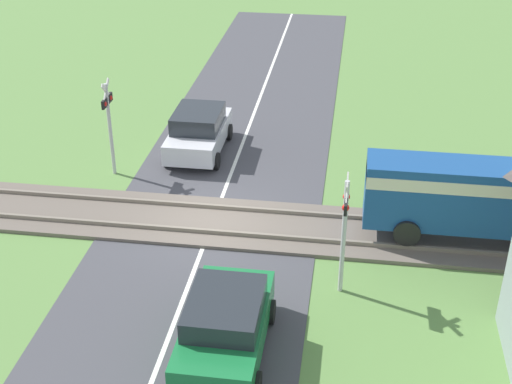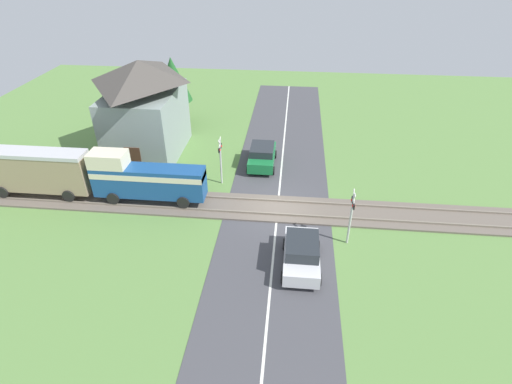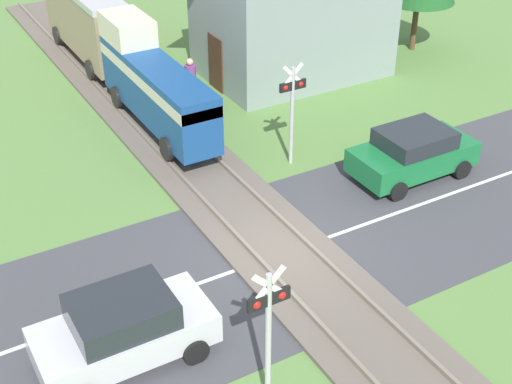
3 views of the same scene
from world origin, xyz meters
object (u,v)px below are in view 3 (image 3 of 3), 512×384
Objects in this scene: car_far_side at (413,152)px; crossing_signal_east_approach at (292,101)px; train at (116,46)px; pedestrian_by_station at (191,82)px; car_near_crossing at (124,329)px; crossing_signal_west_approach at (269,320)px.

crossing_signal_east_approach is at bearing 137.83° from car_far_side.
train is 3.09m from pedestrian_by_station.
train is 14.02m from car_near_crossing.
crossing_signal_west_approach is at bearing -147.00° from car_far_side.
train is at bearing 69.85° from car_near_crossing.
crossing_signal_west_approach reaches higher than car_far_side.
crossing_signal_east_approach is at bearing 55.01° from crossing_signal_west_approach.
pedestrian_by_station is (1.99, -2.10, -1.08)m from train.
crossing_signal_west_approach is 1.00× the size of crossing_signal_east_approach.
car_far_side is at bearing -42.17° from crossing_signal_east_approach.
car_near_crossing reaches higher than car_far_side.
car_near_crossing is 1.14× the size of crossing_signal_west_approach.
car_far_side is (5.54, -10.25, -1.05)m from train.
train is 4.22× the size of crossing_signal_west_approach.
crossing_signal_east_approach reaches higher than car_near_crossing.
crossing_signal_west_approach is 1.96× the size of pedestrian_by_station.
train is 8.26× the size of pedestrian_by_station.
car_near_crossing is (-4.82, -13.13, -1.03)m from train.
car_near_crossing is 0.99× the size of car_far_side.
car_far_side is at bearing 15.54° from car_near_crossing.
car_far_side is 2.24× the size of pedestrian_by_station.
car_far_side is at bearing 33.00° from crossing_signal_west_approach.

